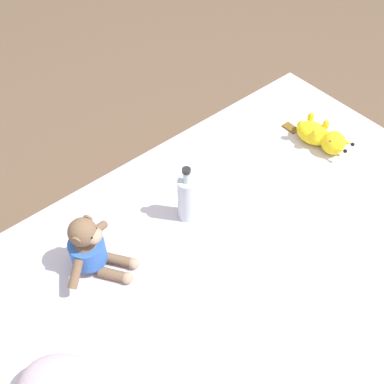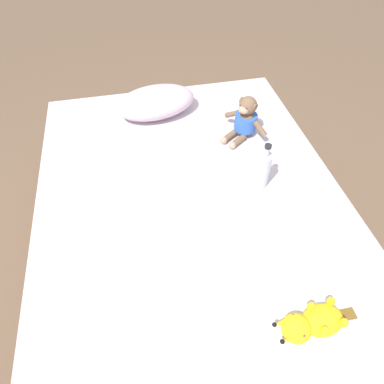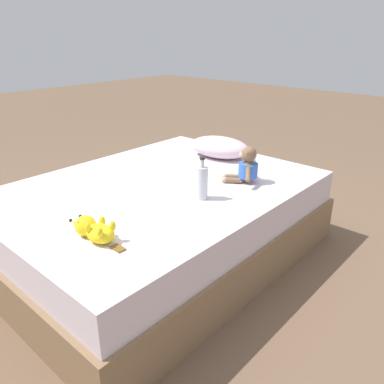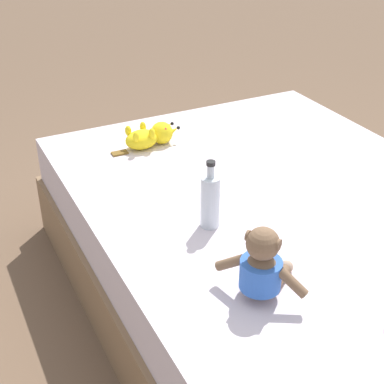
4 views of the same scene
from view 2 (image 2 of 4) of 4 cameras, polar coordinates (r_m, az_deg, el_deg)
ground_plane at (r=1.95m, az=0.00°, el=-10.71°), size 16.00×16.00×0.00m
bed at (r=1.75m, az=0.00°, el=-6.59°), size 1.49×2.00×0.50m
pillow at (r=2.02m, az=-6.37°, el=15.26°), size 0.52×0.36×0.15m
plush_monkey at (r=1.85m, az=9.17°, el=12.22°), size 0.25×0.25×0.24m
plush_yellow_creature at (r=1.27m, az=20.05°, el=-20.65°), size 0.33×0.12×0.10m
glass_bottle at (r=1.57m, az=12.22°, el=3.81°), size 0.07×0.07×0.25m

